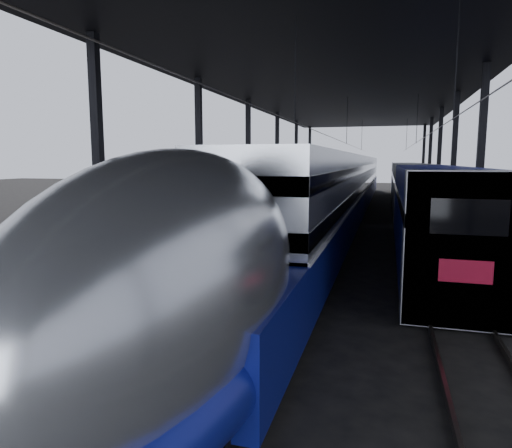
% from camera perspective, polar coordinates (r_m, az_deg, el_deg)
% --- Properties ---
extents(ground, '(160.00, 160.00, 0.00)m').
position_cam_1_polar(ground, '(12.49, -9.35, -11.85)').
color(ground, black).
rests_on(ground, ground).
extents(platform, '(6.00, 80.00, 1.00)m').
position_cam_1_polar(platform, '(32.00, 0.35, 1.28)').
color(platform, '#4C4C4F').
rests_on(platform, ground).
extents(yellow_strip, '(0.30, 80.00, 0.01)m').
position_cam_1_polar(yellow_strip, '(31.30, 5.29, 2.03)').
color(yellow_strip, gold).
rests_on(yellow_strip, platform).
extents(rails, '(6.52, 80.00, 0.16)m').
position_cam_1_polar(rails, '(30.87, 14.79, -0.01)').
color(rails, slate).
rests_on(rails, ground).
extents(canopy, '(18.00, 75.00, 9.47)m').
position_cam_1_polar(canopy, '(31.15, 10.40, 16.87)').
color(canopy, black).
rests_on(canopy, ground).
extents(tgv_train, '(3.18, 65.20, 4.55)m').
position_cam_1_polar(tgv_train, '(34.22, 10.86, 4.31)').
color(tgv_train, '#B3B6BA').
rests_on(tgv_train, ground).
extents(second_train, '(2.89, 56.05, 3.97)m').
position_cam_1_polar(second_train, '(39.08, 18.87, 4.29)').
color(second_train, '#161F93').
rests_on(second_train, ground).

